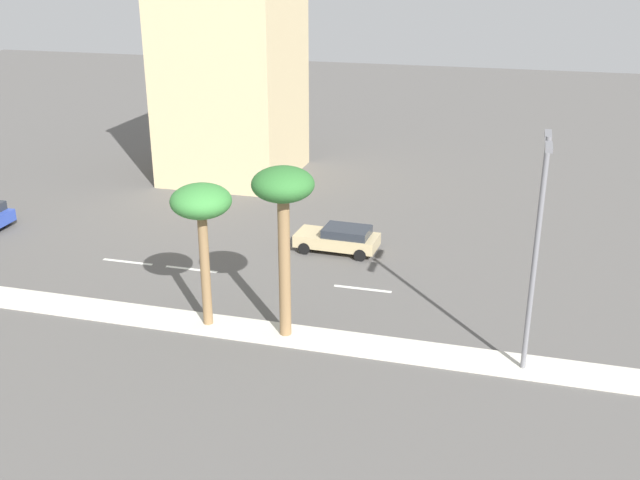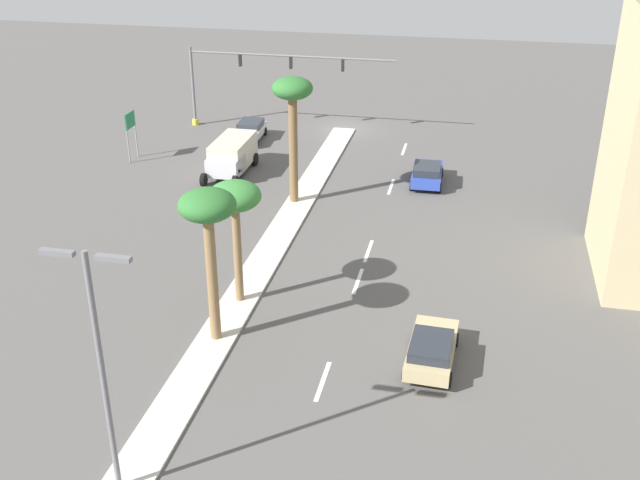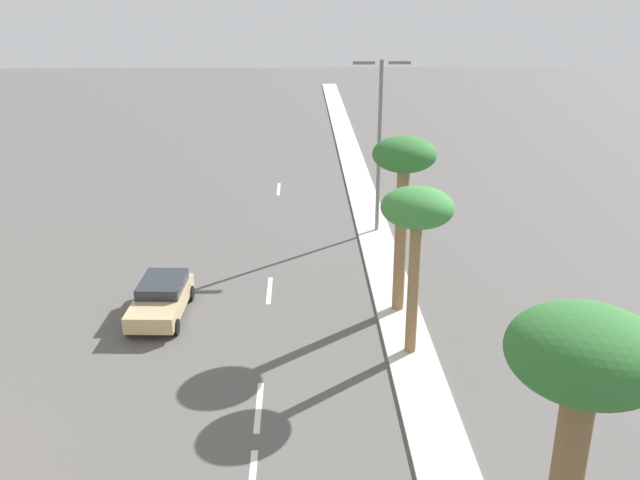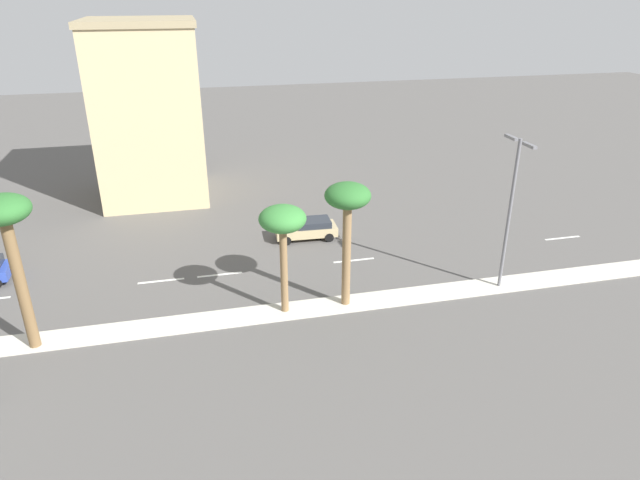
{
  "view_description": "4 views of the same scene",
  "coord_description": "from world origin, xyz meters",
  "px_view_note": "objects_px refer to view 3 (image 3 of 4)",
  "views": [
    {
      "loc": [
        26.12,
        40.97,
        15.05
      ],
      "look_at": [
        -2.49,
        33.14,
        3.47
      ],
      "focal_mm": 41.7,
      "sensor_mm": 36.0,
      "label": 1
    },
    {
      "loc": [
        -10.75,
        59.93,
        19.07
      ],
      "look_at": [
        -3.96,
        28.25,
        3.49
      ],
      "focal_mm": 42.68,
      "sensor_mm": 36.0,
      "label": 2
    },
    {
      "loc": [
        -4.02,
        6.85,
        12.81
      ],
      "look_at": [
        -3.21,
        33.08,
        2.89
      ],
      "focal_mm": 38.44,
      "sensor_mm": 36.0,
      "label": 3
    },
    {
      "loc": [
        26.76,
        24.45,
        16.59
      ],
      "look_at": [
        -2.1,
        31.33,
        3.26
      ],
      "focal_mm": 31.56,
      "sensor_mm": 36.0,
      "label": 4
    }
  ],
  "objects_px": {
    "palm_tree_center": "(580,395)",
    "palm_tree_leading": "(417,215)",
    "palm_tree_mid": "(404,167)",
    "street_lamp_far": "(380,133)",
    "sedan_tan_center": "(161,298)"
  },
  "relations": [
    {
      "from": "palm_tree_leading",
      "to": "sedan_tan_center",
      "type": "distance_m",
      "value": 11.25
    },
    {
      "from": "palm_tree_leading",
      "to": "street_lamp_far",
      "type": "height_order",
      "value": "street_lamp_far"
    },
    {
      "from": "street_lamp_far",
      "to": "palm_tree_mid",
      "type": "bearing_deg",
      "value": -91.01
    },
    {
      "from": "palm_tree_center",
      "to": "palm_tree_mid",
      "type": "bearing_deg",
      "value": 91.34
    },
    {
      "from": "palm_tree_mid",
      "to": "street_lamp_far",
      "type": "relative_size",
      "value": 0.8
    },
    {
      "from": "palm_tree_center",
      "to": "palm_tree_leading",
      "type": "distance_m",
      "value": 12.94
    },
    {
      "from": "palm_tree_center",
      "to": "palm_tree_leading",
      "type": "height_order",
      "value": "palm_tree_center"
    },
    {
      "from": "palm_tree_leading",
      "to": "palm_tree_mid",
      "type": "bearing_deg",
      "value": 89.6
    },
    {
      "from": "palm_tree_mid",
      "to": "palm_tree_center",
      "type": "bearing_deg",
      "value": -88.66
    },
    {
      "from": "palm_tree_center",
      "to": "palm_tree_mid",
      "type": "xyz_separation_m",
      "value": [
        -0.38,
        16.36,
        -0.57
      ]
    },
    {
      "from": "palm_tree_center",
      "to": "street_lamp_far",
      "type": "distance_m",
      "value": 26.01
    },
    {
      "from": "palm_tree_center",
      "to": "palm_tree_leading",
      "type": "bearing_deg",
      "value": 91.82
    },
    {
      "from": "palm_tree_mid",
      "to": "street_lamp_far",
      "type": "distance_m",
      "value": 9.64
    },
    {
      "from": "palm_tree_leading",
      "to": "palm_tree_mid",
      "type": "relative_size",
      "value": 0.86
    },
    {
      "from": "palm_tree_mid",
      "to": "street_lamp_far",
      "type": "height_order",
      "value": "street_lamp_far"
    }
  ]
}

